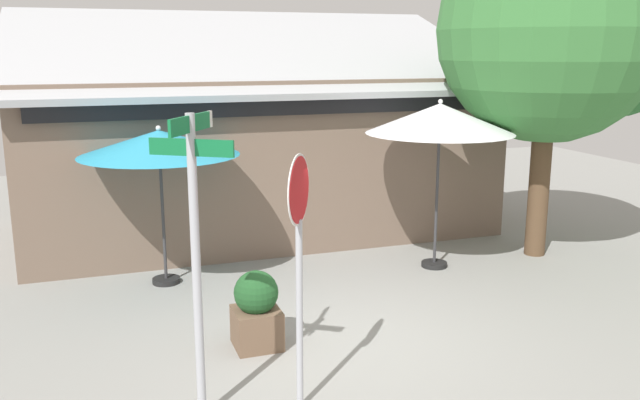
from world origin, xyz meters
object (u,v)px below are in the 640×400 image
Objects in this scene: street_sign_post at (195,239)px; patio_umbrella_ivory_center at (440,119)px; stop_sign at (299,238)px; shade_tree at (561,34)px; patio_umbrella_teal_left at (159,144)px; sidewalk_planter at (256,310)px.

street_sign_post is 5.81m from patio_umbrella_ivory_center.
stop_sign is 7.17m from shade_tree.
patio_umbrella_ivory_center is at bearing -8.63° from patio_umbrella_teal_left.
patio_umbrella_teal_left is 0.88× the size of patio_umbrella_ivory_center.
stop_sign is 2.09m from sidewalk_planter.
patio_umbrella_ivory_center reaches higher than patio_umbrella_teal_left.
patio_umbrella_teal_left reaches higher than sidewalk_planter.
street_sign_post is 4.22m from patio_umbrella_teal_left.
street_sign_post is at bearing -91.55° from patio_umbrella_teal_left.
patio_umbrella_ivory_center is at bearing 29.83° from sidewalk_planter.
stop_sign is at bearing -147.90° from shade_tree.
patio_umbrella_teal_left is 4.52m from patio_umbrella_ivory_center.
sidewalk_planter is (-0.07, 1.58, -1.36)m from stop_sign.
stop_sign is at bearing -87.49° from sidewalk_planter.
patio_umbrella_teal_left is 2.54× the size of sidewalk_planter.
stop_sign is 1.06× the size of patio_umbrella_teal_left.
patio_umbrella_ivory_center is 2.63m from shade_tree.
street_sign_post is at bearing -122.88° from sidewalk_planter.
shade_tree is at bearing 27.18° from street_sign_post.
stop_sign is 0.94× the size of patio_umbrella_ivory_center.
patio_umbrella_ivory_center is 0.49× the size of shade_tree.
shade_tree is (5.82, 3.65, 2.06)m from stop_sign.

